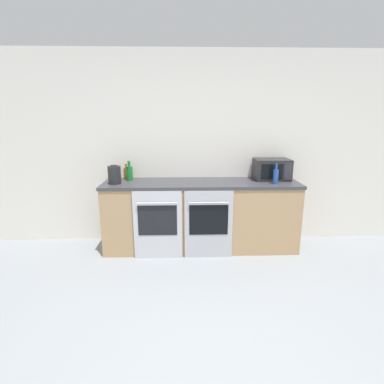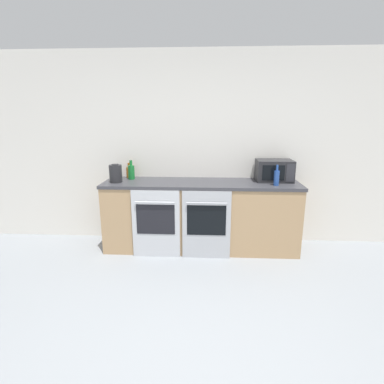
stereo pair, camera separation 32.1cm
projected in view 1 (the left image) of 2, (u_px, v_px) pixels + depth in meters
The scene contains 10 objects.
ground_plane at pixel (219, 381), 2.03m from camera, with size 16.00×16.00×0.00m, color gray.
wall_back at pixel (200, 149), 4.14m from camera, with size 10.00×0.06×2.60m.
counter_back at pixel (201, 215), 4.02m from camera, with size 2.55×0.64×0.91m.
oven_left at pixel (158, 225), 3.70m from camera, with size 0.60×0.06×0.87m.
oven_right at pixel (209, 224), 3.71m from camera, with size 0.60×0.06×0.87m.
microwave at pixel (272, 169), 4.01m from camera, with size 0.46×0.33×0.28m.
bottle_amber at pixel (126, 173), 4.09m from camera, with size 0.07×0.07×0.21m.
bottle_green at pixel (129, 173), 3.98m from camera, with size 0.09×0.09×0.26m.
bottle_blue at pixel (276, 176), 3.77m from camera, with size 0.07×0.07×0.26m.
kettle at pixel (114, 175), 3.78m from camera, with size 0.16×0.16×0.24m.
Camera 1 is at (-0.23, -1.65, 1.74)m, focal length 28.00 mm.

